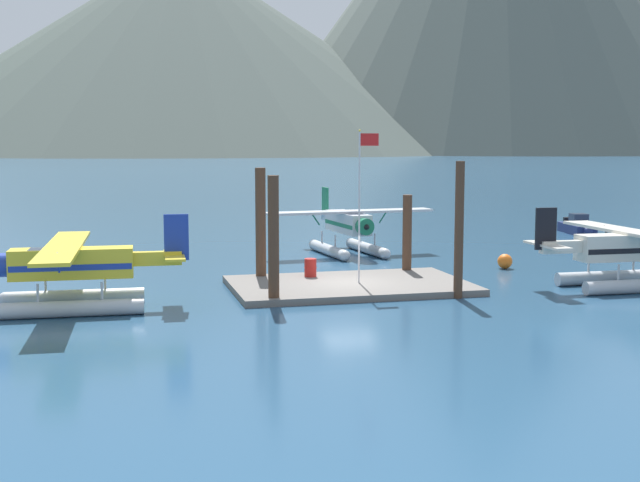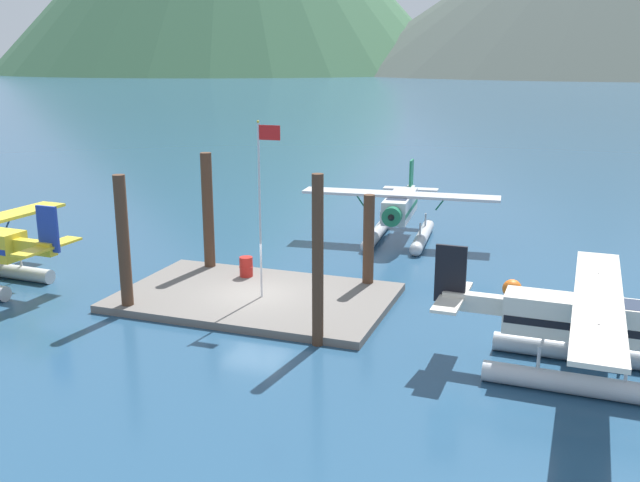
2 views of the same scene
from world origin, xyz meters
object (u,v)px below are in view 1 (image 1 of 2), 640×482
object	(u,v)px
mooring_buoy	(505,261)
boat_navy_open_east	(578,227)
seaplane_yellow_port_aft	(71,272)
fuel_drum	(310,268)
seaplane_silver_bow_right	(348,228)
flagpole	(362,190)
seaplane_cream_stbd_aft	(628,255)

from	to	relation	value
mooring_buoy	boat_navy_open_east	distance (m)	19.48
mooring_buoy	seaplane_yellow_port_aft	bearing A→B (deg)	-164.80
fuel_drum	mooring_buoy	bearing A→B (deg)	9.27
fuel_drum	seaplane_silver_bow_right	world-z (taller)	seaplane_silver_bow_right
flagpole	seaplane_silver_bow_right	bearing A→B (deg)	76.73
flagpole	seaplane_yellow_port_aft	distance (m)	13.26
flagpole	mooring_buoy	xyz separation A→B (m)	(9.32, 4.09, -4.20)
mooring_buoy	seaplane_yellow_port_aft	distance (m)	22.91
seaplane_silver_bow_right	seaplane_yellow_port_aft	size ratio (longest dim) A/B	1.00
seaplane_cream_stbd_aft	boat_navy_open_east	bearing A→B (deg)	64.02
flagpole	boat_navy_open_east	distance (m)	29.36
fuel_drum	boat_navy_open_east	xyz separation A→B (m)	(24.29, 16.25, -0.25)
seaplane_cream_stbd_aft	mooring_buoy	bearing A→B (deg)	111.07
seaplane_yellow_port_aft	mooring_buoy	bearing A→B (deg)	15.20
seaplane_silver_bow_right	seaplane_cream_stbd_aft	bearing A→B (deg)	-57.60
seaplane_silver_bow_right	seaplane_cream_stbd_aft	distance (m)	17.25
flagpole	fuel_drum	bearing A→B (deg)	129.59
seaplane_silver_bow_right	seaplane_yellow_port_aft	bearing A→B (deg)	-138.77
mooring_buoy	seaplane_yellow_port_aft	size ratio (longest dim) A/B	0.08
flagpole	seaplane_yellow_port_aft	bearing A→B (deg)	-171.47
mooring_buoy	seaplane_silver_bow_right	world-z (taller)	seaplane_silver_bow_right
mooring_buoy	seaplane_cream_stbd_aft	distance (m)	7.55
mooring_buoy	seaplane_yellow_port_aft	xyz separation A→B (m)	(-22.08, -6.00, 1.18)
fuel_drum	seaplane_silver_bow_right	bearing A→B (deg)	63.86
flagpole	boat_navy_open_east	xyz separation A→B (m)	(22.42, 18.50, -4.11)
fuel_drum	seaplane_silver_bow_right	distance (m)	10.53
seaplane_silver_bow_right	seaplane_yellow_port_aft	distance (m)	20.64
fuel_drum	seaplane_cream_stbd_aft	xyz separation A→B (m)	(13.87, -5.14, 0.84)
mooring_buoy	seaplane_cream_stbd_aft	xyz separation A→B (m)	(2.68, -6.96, 1.18)
fuel_drum	seaplane_cream_stbd_aft	distance (m)	14.81
seaplane_silver_bow_right	seaplane_cream_stbd_aft	xyz separation A→B (m)	(9.24, -14.56, 0.00)
fuel_drum	seaplane_cream_stbd_aft	size ratio (longest dim) A/B	0.08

